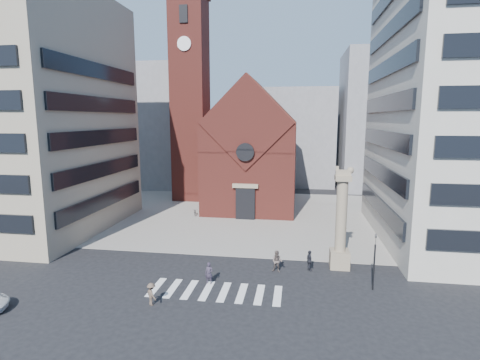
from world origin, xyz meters
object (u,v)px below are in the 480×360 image
lion_column (341,228)px  pedestrian_2 (309,261)px  pedestrian_0 (209,273)px  pedestrian_1 (277,261)px  traffic_light (374,260)px  scooter_0 (195,212)px

lion_column → pedestrian_2: bearing=-156.4°
pedestrian_0 → pedestrian_1: 5.86m
lion_column → traffic_light: bearing=-63.5°
lion_column → scooter_0: 22.59m
traffic_light → pedestrian_1: (-7.17, 2.22, -1.38)m
traffic_light → pedestrian_1: bearing=162.8°
pedestrian_2 → scooter_0: 21.37m
lion_column → pedestrian_0: 11.58m
traffic_light → pedestrian_0: (-12.20, -0.80, -1.44)m
lion_column → pedestrian_0: size_ratio=5.14×
lion_column → pedestrian_2: (-2.55, -1.11, -2.58)m
lion_column → traffic_light: lion_column is taller
pedestrian_2 → pedestrian_1: bearing=87.0°
pedestrian_2 → lion_column: bearing=-83.7°
scooter_0 → lion_column: bearing=-57.3°
pedestrian_2 → scooter_0: pedestrian_2 is taller
pedestrian_1 → scooter_0: size_ratio=1.10×
lion_column → traffic_light: size_ratio=2.02×
lion_column → pedestrian_0: (-10.21, -4.80, -2.61)m
pedestrian_2 → traffic_light: bearing=-139.7°
traffic_light → scooter_0: size_ratio=2.60×
pedestrian_1 → pedestrian_2: bearing=22.0°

